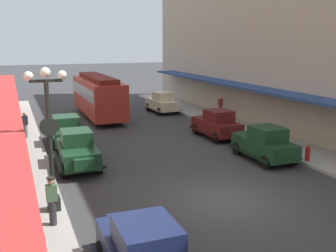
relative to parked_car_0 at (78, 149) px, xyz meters
name	(u,v)px	position (x,y,z in m)	size (l,w,h in m)	color
ground_plane	(224,200)	(4.70, -6.38, -0.94)	(200.00, 200.00, 0.00)	#38383A
sidewalk_left	(24,232)	(-2.80, -6.38, -0.87)	(3.00, 60.00, 0.15)	#A8A59E
parked_car_0	(78,149)	(0.00, 0.00, 0.00)	(2.24, 4.30, 1.84)	#193D23
parked_car_1	(265,143)	(9.36, -2.45, 0.00)	(2.21, 4.29, 1.84)	#193D23
parked_car_3	(162,102)	(9.45, 12.79, 0.00)	(2.24, 4.30, 1.84)	beige
parked_car_5	(217,123)	(9.44, 2.88, 0.00)	(2.23, 4.29, 1.84)	#591919
parked_car_6	(66,130)	(0.07, 4.57, 0.00)	(2.20, 4.28, 1.84)	#193D23
streetcar	(98,95)	(3.75, 12.62, 0.96)	(2.54, 9.60, 3.46)	#A52D23
lamp_post_with_clock	(49,134)	(-1.70, -5.15, 2.04)	(1.42, 0.44, 5.16)	black
fire_hydrant	(308,153)	(11.05, -3.82, -0.38)	(0.24, 0.24, 0.82)	#B21E19
pedestrian_0	(29,195)	(-2.55, -5.54, 0.05)	(0.36, 0.24, 1.64)	slate
pedestrian_1	(17,129)	(-2.68, 5.67, 0.07)	(0.36, 0.28, 1.67)	slate
pedestrian_2	(25,125)	(-2.18, 6.85, 0.05)	(0.36, 0.24, 1.64)	slate
pedestrian_3	(52,200)	(-1.86, -6.36, 0.07)	(0.36, 0.28, 1.67)	#2D2D33
pedestrian_4	(220,106)	(13.02, 8.77, 0.05)	(0.36, 0.24, 1.64)	#2D2D33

